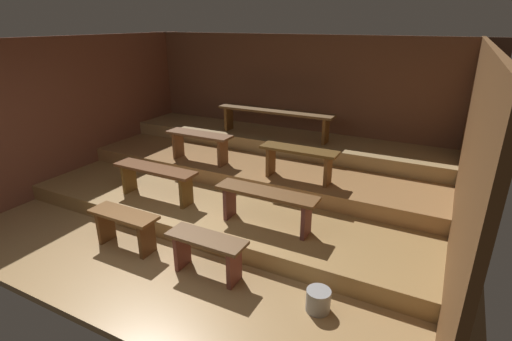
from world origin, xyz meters
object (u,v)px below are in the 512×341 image
object	(u,v)px
bench_lower_left	(155,175)
bench_middle_right	(299,157)
bench_lower_right	(266,200)
bench_upper_center	(274,115)
pail_floor	(318,300)
bench_floor_left	(124,223)
bench_middle_left	(199,141)
bench_floor_right	(207,248)

from	to	relation	value
bench_lower_left	bench_middle_right	bearing A→B (deg)	31.72
bench_middle_right	bench_lower_right	bearing A→B (deg)	-89.53
bench_lower_left	bench_upper_center	xyz separation A→B (m)	(0.81, 2.23, 0.49)
bench_lower_left	pail_floor	world-z (taller)	bench_lower_left
bench_floor_left	bench_lower_left	world-z (taller)	bench_lower_left
bench_middle_left	bench_floor_left	bearing A→B (deg)	-82.42
bench_floor_right	bench_lower_left	xyz separation A→B (m)	(-1.47, 0.90, 0.25)
pail_floor	bench_lower_left	bearing A→B (deg)	162.19
bench_lower_left	bench_upper_center	size ratio (longest dim) A/B	0.61
bench_lower_right	pail_floor	xyz separation A→B (m)	(0.99, -0.88, -0.47)
pail_floor	bench_floor_left	bearing A→B (deg)	-179.46
bench_floor_left	bench_floor_right	world-z (taller)	same
bench_floor_left	bench_floor_right	distance (m)	1.20
bench_upper_center	bench_lower_right	bearing A→B (deg)	-67.29
bench_middle_left	bench_middle_right	distance (m)	1.72
bench_lower_left	bench_lower_right	distance (m)	1.74
bench_lower_left	bench_middle_left	world-z (taller)	bench_middle_left
bench_lower_left	pail_floor	distance (m)	2.90
bench_upper_center	pail_floor	bearing A→B (deg)	-58.25
bench_floor_left	bench_middle_right	bearing A→B (deg)	53.46
bench_upper_center	pail_floor	distance (m)	3.78
bench_middle_left	bench_floor_right	bearing A→B (deg)	-53.46
bench_floor_right	bench_upper_center	world-z (taller)	bench_upper_center
bench_middle_left	bench_middle_right	size ratio (longest dim) A/B	1.00
bench_lower_right	bench_floor_right	bearing A→B (deg)	-106.76
bench_upper_center	bench_floor_left	bearing A→B (deg)	-99.70
bench_floor_right	bench_upper_center	bearing A→B (deg)	101.95
bench_middle_right	bench_lower_left	bearing A→B (deg)	-148.28
bench_floor_right	pail_floor	bearing A→B (deg)	1.05
bench_floor_right	bench_upper_center	xyz separation A→B (m)	(-0.66, 3.13, 0.74)
bench_floor_right	bench_lower_left	size ratio (longest dim) A/B	0.69
bench_lower_right	bench_middle_left	distance (m)	2.05
bench_floor_right	bench_middle_left	bearing A→B (deg)	126.54
bench_floor_right	bench_lower_right	world-z (taller)	bench_lower_right
bench_middle_right	bench_upper_center	size ratio (longest dim) A/B	0.53
bench_lower_right	bench_middle_right	distance (m)	1.09
bench_floor_left	pail_floor	size ratio (longest dim) A/B	3.76
bench_middle_right	bench_upper_center	bearing A→B (deg)	128.53
bench_floor_right	bench_lower_left	world-z (taller)	bench_lower_left
bench_lower_right	pail_floor	size ratio (longest dim) A/B	5.42
bench_middle_left	bench_upper_center	bearing A→B (deg)	55.53
bench_lower_left	bench_middle_right	size ratio (longest dim) A/B	1.15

